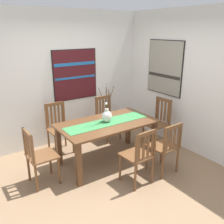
{
  "coord_description": "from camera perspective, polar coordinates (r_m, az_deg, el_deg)",
  "views": [
    {
      "loc": [
        -1.98,
        -2.84,
        2.3
      ],
      "look_at": [
        0.29,
        0.5,
        0.94
      ],
      "focal_mm": 39.34,
      "sensor_mm": 36.0,
      "label": 1
    }
  ],
  "objects": [
    {
      "name": "dining_table",
      "position": [
        4.34,
        -1.1,
        -3.81
      ],
      "size": [
        1.7,
        0.93,
        0.76
      ],
      "color": "brown",
      "rests_on": "ground_plane"
    },
    {
      "name": "chair_5",
      "position": [
        4.16,
        12.31,
        -7.79
      ],
      "size": [
        0.43,
        0.43,
        0.9
      ],
      "color": "brown",
      "rests_on": "ground_plane"
    },
    {
      "name": "chair_1",
      "position": [
        5.12,
        10.7,
        -2.21
      ],
      "size": [
        0.44,
        0.44,
        0.98
      ],
      "color": "brown",
      "rests_on": "ground_plane"
    },
    {
      "name": "chair_3",
      "position": [
        5.33,
        -1.24,
        -1.11
      ],
      "size": [
        0.45,
        0.45,
        0.94
      ],
      "color": "brown",
      "rests_on": "ground_plane"
    },
    {
      "name": "chair_2",
      "position": [
        3.94,
        -16.63,
        -9.71
      ],
      "size": [
        0.43,
        0.43,
        0.92
      ],
      "color": "brown",
      "rests_on": "ground_plane"
    },
    {
      "name": "centerpiece_vase",
      "position": [
        4.27,
        -1.21,
        -0.8
      ],
      "size": [
        0.32,
        0.21,
        0.67
      ],
      "color": "silver",
      "rests_on": "dining_table"
    },
    {
      "name": "chair_4",
      "position": [
        3.81,
        6.33,
        -9.9
      ],
      "size": [
        0.44,
        0.44,
        0.92
      ],
      "color": "brown",
      "rests_on": "ground_plane"
    },
    {
      "name": "ground_plane",
      "position": [
        4.17,
        0.51,
        -15.14
      ],
      "size": [
        6.4,
        6.4,
        0.03
      ],
      "primitive_type": "cube",
      "color": "#8E7051"
    },
    {
      "name": "wall_back",
      "position": [
        5.19,
        -11.35,
        7.69
      ],
      "size": [
        6.4,
        0.12,
        2.7
      ],
      "primitive_type": "cube",
      "color": "silver",
      "rests_on": "ground_plane"
    },
    {
      "name": "painting_on_side_wall",
      "position": [
        5.27,
        12.17,
        10.04
      ],
      "size": [
        0.05,
        0.94,
        1.11
      ],
      "color": "black"
    },
    {
      "name": "table_runner",
      "position": [
        4.3,
        -1.11,
        -2.38
      ],
      "size": [
        1.57,
        0.36,
        0.01
      ],
      "primitive_type": "cube",
      "color": "#388447",
      "rests_on": "dining_table"
    },
    {
      "name": "chair_0",
      "position": [
        4.89,
        -12.33,
        -3.34
      ],
      "size": [
        0.43,
        0.43,
        0.97
      ],
      "color": "brown",
      "rests_on": "ground_plane"
    },
    {
      "name": "wall_side",
      "position": [
        4.88,
        18.93,
        6.35
      ],
      "size": [
        0.12,
        6.4,
        2.7
      ],
      "primitive_type": "cube",
      "color": "silver",
      "rests_on": "ground_plane"
    },
    {
      "name": "painting_on_back_wall",
      "position": [
        5.23,
        -8.55,
        8.57
      ],
      "size": [
        0.98,
        0.05,
        1.04
      ],
      "color": "black"
    }
  ]
}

